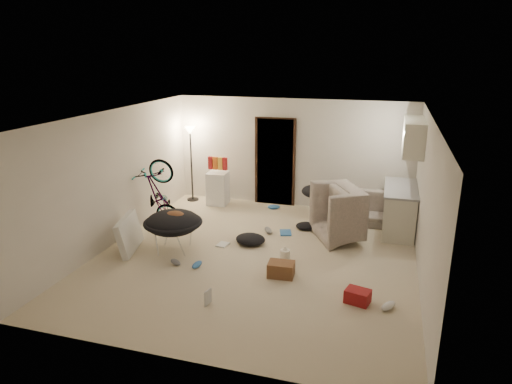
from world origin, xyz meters
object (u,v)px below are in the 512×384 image
(saucer_chair, at_px, (173,228))
(juicer, at_px, (285,254))
(drink_case_a, at_px, (281,269))
(floor_lamp, at_px, (191,148))
(mini_fridge, at_px, (218,188))
(tv_box, at_px, (129,234))
(sofa, at_px, (357,207))
(armchair, at_px, (356,218))
(drink_case_b, at_px, (358,296))
(bicycle, at_px, (160,209))
(kitchen_counter, at_px, (399,210))

(saucer_chair, distance_m, juicer, 2.08)
(drink_case_a, bearing_deg, floor_lamp, 129.34)
(mini_fridge, xyz_separation_m, tv_box, (-0.61, -2.94, -0.07))
(sofa, distance_m, armchair, 1.03)
(saucer_chair, distance_m, tv_box, 0.83)
(drink_case_a, bearing_deg, sofa, 69.09)
(mini_fridge, height_order, juicer, mini_fridge)
(mini_fridge, xyz_separation_m, drink_case_a, (2.30, -3.15, -0.27))
(armchair, xyz_separation_m, tv_box, (-3.92, -1.82, -0.07))
(mini_fridge, height_order, saucer_chair, mini_fridge)
(sofa, height_order, juicer, sofa)
(saucer_chair, bearing_deg, drink_case_b, -14.99)
(sofa, height_order, drink_case_a, sofa)
(bicycle, distance_m, saucer_chair, 1.25)
(bicycle, distance_m, tv_box, 1.18)
(mini_fridge, distance_m, juicer, 3.37)
(sofa, xyz_separation_m, bicycle, (-3.87, -1.67, 0.13))
(floor_lamp, bearing_deg, sofa, -2.88)
(floor_lamp, xyz_separation_m, drink_case_a, (3.01, -3.25, -1.19))
(saucer_chair, bearing_deg, floor_lamp, 107.48)
(armchair, distance_m, juicer, 1.79)
(mini_fridge, bearing_deg, juicer, -51.39)
(floor_lamp, distance_m, drink_case_b, 5.80)
(sofa, distance_m, saucer_chair, 4.05)
(floor_lamp, relative_size, bicycle, 1.19)
(kitchen_counter, bearing_deg, floor_lamp, 172.34)
(saucer_chair, relative_size, juicer, 4.28)
(armchair, bearing_deg, kitchen_counter, -82.62)
(floor_lamp, xyz_separation_m, mini_fridge, (0.71, -0.10, -0.92))
(drink_case_a, bearing_deg, saucer_chair, 165.27)
(armchair, height_order, mini_fridge, mini_fridge)
(armchair, bearing_deg, bicycle, 71.28)
(tv_box, distance_m, drink_case_b, 4.23)
(armchair, distance_m, drink_case_a, 2.28)
(kitchen_counter, relative_size, tv_box, 1.56)
(sofa, distance_m, drink_case_a, 3.21)
(sofa, bearing_deg, kitchen_counter, 152.40)
(kitchen_counter, height_order, drink_case_b, kitchen_counter)
(tv_box, distance_m, drink_case_a, 2.92)
(armchair, distance_m, mini_fridge, 3.50)
(saucer_chair, bearing_deg, sofa, 40.50)
(floor_lamp, distance_m, kitchen_counter, 4.95)
(drink_case_a, distance_m, drink_case_b, 1.35)
(bicycle, bearing_deg, floor_lamp, 0.41)
(sofa, distance_m, tv_box, 4.80)
(kitchen_counter, xyz_separation_m, saucer_chair, (-3.94, -2.18, 0.01))
(floor_lamp, height_order, mini_fridge, floor_lamp)
(kitchen_counter, relative_size, juicer, 6.03)
(bicycle, bearing_deg, drink_case_b, -116.80)
(drink_case_a, bearing_deg, kitchen_counter, 51.62)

